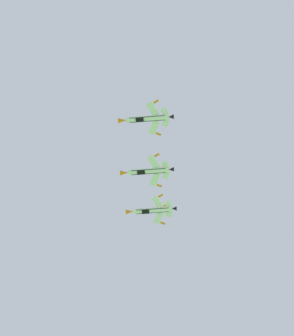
{
  "coord_description": "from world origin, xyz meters",
  "views": [
    {
      "loc": [
        5.97,
        -5.86,
        1.44
      ],
      "look_at": [
        -20.3,
        63.36,
        147.43
      ],
      "focal_mm": 59.16,
      "sensor_mm": 36.0,
      "label": 1
    }
  ],
  "objects": [
    {
      "name": "fighter_jet_lead",
      "position": [
        -14.99,
        48.82,
        147.96
      ],
      "size": [
        15.68,
        10.24,
        4.38
      ],
      "rotation": [
        0.0,
        0.17,
        1.85
      ],
      "color": "white"
    },
    {
      "name": "fighter_jet_left_wing",
      "position": [
        -20.24,
        63.57,
        145.76
      ],
      "size": [
        15.68,
        10.25,
        4.39
      ],
      "rotation": [
        0.0,
        0.17,
        1.85
      ],
      "color": "white"
    },
    {
      "name": "fighter_jet_right_wing",
      "position": [
        -24.42,
        78.22,
        148.73
      ],
      "size": [
        15.68,
        10.32,
        4.38
      ],
      "rotation": [
        0.0,
        0.1,
        1.85
      ],
      "color": "white"
    }
  ]
}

